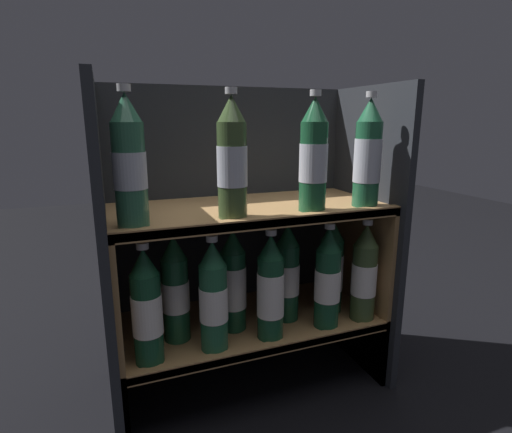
# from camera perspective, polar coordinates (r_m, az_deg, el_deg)

# --- Properties ---
(ground_plane) EXTENTS (6.00, 6.00, 0.00)m
(ground_plane) POSITION_cam_1_polar(r_m,az_deg,el_deg) (1.11, 2.27, -26.74)
(ground_plane) COLOR black
(fridge_back_wall) EXTENTS (0.73, 0.02, 0.81)m
(fridge_back_wall) POSITION_cam_1_polar(r_m,az_deg,el_deg) (1.20, -3.67, -1.67)
(fridge_back_wall) COLOR #23262B
(fridge_back_wall) RESTS_ON ground_plane
(fridge_side_left) EXTENTS (0.02, 0.36, 0.81)m
(fridge_side_left) POSITION_cam_1_polar(r_m,az_deg,el_deg) (0.99, -20.71, -5.88)
(fridge_side_left) COLOR #23262B
(fridge_side_left) RESTS_ON ground_plane
(fridge_side_right) EXTENTS (0.02, 0.36, 0.81)m
(fridge_side_right) POSITION_cam_1_polar(r_m,az_deg,el_deg) (1.21, 15.09, -2.01)
(fridge_side_right) COLOR #23262B
(fridge_side_right) RESTS_ON ground_plane
(shelf_lower) EXTENTS (0.69, 0.32, 0.20)m
(shelf_lower) POSITION_cam_1_polar(r_m,az_deg,el_deg) (1.13, -0.69, -15.96)
(shelf_lower) COLOR #9E7547
(shelf_lower) RESTS_ON ground_plane
(shelf_upper) EXTENTS (0.69, 0.32, 0.51)m
(shelf_upper) POSITION_cam_1_polar(r_m,az_deg,el_deg) (1.04, -0.78, -5.30)
(shelf_upper) COLOR #9E7547
(shelf_upper) RESTS_ON ground_plane
(bottle_upper_front_0) EXTENTS (0.07, 0.07, 0.28)m
(bottle_upper_front_0) POSITION_cam_1_polar(r_m,az_deg,el_deg) (0.83, -17.64, 7.18)
(bottle_upper_front_0) COLOR #285B42
(bottle_upper_front_0) RESTS_ON shelf_upper
(bottle_upper_front_1) EXTENTS (0.07, 0.07, 0.28)m
(bottle_upper_front_1) POSITION_cam_1_polar(r_m,az_deg,el_deg) (0.87, -3.44, 8.00)
(bottle_upper_front_1) COLOR #384C28
(bottle_upper_front_1) RESTS_ON shelf_upper
(bottle_upper_front_2) EXTENTS (0.07, 0.07, 0.28)m
(bottle_upper_front_2) POSITION_cam_1_polar(r_m,az_deg,el_deg) (0.95, 8.21, 8.34)
(bottle_upper_front_2) COLOR #194C2D
(bottle_upper_front_2) RESTS_ON shelf_upper
(bottle_upper_front_3) EXTENTS (0.07, 0.07, 0.28)m
(bottle_upper_front_3) POSITION_cam_1_polar(r_m,az_deg,el_deg) (1.03, 15.66, 8.35)
(bottle_upper_front_3) COLOR #1E5638
(bottle_upper_front_3) RESTS_ON shelf_upper
(bottle_lower_front_0) EXTENTS (0.07, 0.07, 0.28)m
(bottle_lower_front_0) POSITION_cam_1_polar(r_m,az_deg,el_deg) (0.92, -15.34, -12.63)
(bottle_lower_front_0) COLOR #144228
(bottle_lower_front_0) RESTS_ON shelf_lower
(bottle_lower_front_1) EXTENTS (0.07, 0.07, 0.28)m
(bottle_lower_front_1) POSITION_cam_1_polar(r_m,az_deg,el_deg) (0.94, -6.10, -11.54)
(bottle_lower_front_1) COLOR #1E5638
(bottle_lower_front_1) RESTS_ON shelf_lower
(bottle_lower_front_2) EXTENTS (0.07, 0.07, 0.28)m
(bottle_lower_front_2) POSITION_cam_1_polar(r_m,az_deg,el_deg) (0.99, 2.09, -10.40)
(bottle_lower_front_2) COLOR #144228
(bottle_lower_front_2) RESTS_ON shelf_lower
(bottle_lower_front_3) EXTENTS (0.07, 0.07, 0.28)m
(bottle_lower_front_3) POSITION_cam_1_polar(r_m,az_deg,el_deg) (1.05, 10.18, -8.95)
(bottle_lower_front_3) COLOR #144228
(bottle_lower_front_3) RESTS_ON shelf_lower
(bottle_lower_front_4) EXTENTS (0.07, 0.07, 0.28)m
(bottle_lower_front_4) POSITION_cam_1_polar(r_m,az_deg,el_deg) (1.11, 15.20, -7.99)
(bottle_lower_front_4) COLOR #384C28
(bottle_lower_front_4) RESTS_ON shelf_lower
(bottle_lower_back_0) EXTENTS (0.07, 0.07, 0.28)m
(bottle_lower_back_0) POSITION_cam_1_polar(r_m,az_deg,el_deg) (1.00, -11.44, -10.31)
(bottle_lower_back_0) COLOR #194C2D
(bottle_lower_back_0) RESTS_ON shelf_lower
(bottle_lower_back_1) EXTENTS (0.07, 0.07, 0.28)m
(bottle_lower_back_1) POSITION_cam_1_polar(r_m,az_deg,el_deg) (1.03, -3.27, -9.38)
(bottle_lower_back_1) COLOR #144228
(bottle_lower_back_1) RESTS_ON shelf_lower
(bottle_lower_back_2) EXTENTS (0.07, 0.07, 0.28)m
(bottle_lower_back_2) POSITION_cam_1_polar(r_m,az_deg,el_deg) (1.08, 4.47, -8.21)
(bottle_lower_back_2) COLOR #144228
(bottle_lower_back_2) RESTS_ON shelf_lower
(bottle_lower_back_3) EXTENTS (0.07, 0.07, 0.28)m
(bottle_lower_back_3) POSITION_cam_1_polar(r_m,az_deg,el_deg) (1.14, 10.69, -7.23)
(bottle_lower_back_3) COLOR #194C2D
(bottle_lower_back_3) RESTS_ON shelf_lower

